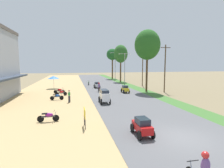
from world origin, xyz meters
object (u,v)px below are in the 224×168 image
Objects in this scene: vendor_umbrella at (54,77)px; motorbike_ahead_second at (99,87)px; utility_pole_near at (143,65)px; car_van_white at (104,95)px; parked_motorbike_second at (57,96)px; street_signboard at (85,114)px; car_hatchback_red at (142,126)px; median_tree_third at (112,55)px; median_tree_second at (121,54)px; utility_pole_far at (165,68)px; streetlamp_mid at (115,64)px; median_tree_nearest at (147,45)px; parked_motorbike_fourth at (59,90)px; motorbike_ahead_third at (89,83)px; parked_motorbike_nearest at (49,116)px; car_hatchback_yellow at (125,89)px; pedestrian_on_shoulder at (69,95)px; streetlamp_near at (125,66)px; parked_motorbike_third at (61,92)px; car_sedan_silver at (97,85)px.

motorbike_ahead_second is at bearing -37.11° from vendor_umbrella.
utility_pole_near is 20.23m from car_van_white.
utility_pole_near reaches higher than parked_motorbike_second.
street_signboard is 0.75× the size of car_hatchback_red.
parked_motorbike_second is 0.18× the size of median_tree_third.
median_tree_second is at bearing 105.43° from utility_pole_near.
streetlamp_mid is at bearing 96.67° from utility_pole_far.
vendor_umbrella reaches higher than street_signboard.
median_tree_nearest is at bearing -90.23° from median_tree_second.
motorbike_ahead_third is (5.83, 10.61, 0.02)m from parked_motorbike_fourth.
parked_motorbike_fourth is at bearing 90.53° from parked_motorbike_nearest.
car_hatchback_red is 0.83× the size of car_van_white.
median_tree_nearest is 5.39× the size of car_hatchback_yellow.
car_hatchback_red is 1.00× the size of car_hatchback_yellow.
streetlamp_mid reaches higher than pedestrian_on_shoulder.
streetlamp_near is at bearing 61.45° from parked_motorbike_nearest.
streetlamp_mid is 4.20× the size of car_hatchback_red.
street_signboard is 45.65m from median_tree_third.
parked_motorbike_nearest and parked_motorbike_fourth have the same top height.
pedestrian_on_shoulder is (1.65, -1.94, 0.41)m from parked_motorbike_second.
utility_pole_far is 11.97m from motorbike_ahead_second.
utility_pole_near is at bearing 32.96° from motorbike_ahead_second.
motorbike_ahead_second reaches higher than parked_motorbike_fourth.
vendor_umbrella is at bearing 97.48° from parked_motorbike_second.
median_tree_second is (15.04, 22.18, 7.05)m from parked_motorbike_second.
streetlamp_mid is 15.39m from utility_pole_near.
vendor_umbrella is 1.56× the size of pedestrian_on_shoulder.
motorbike_ahead_second reaches higher than car_hatchback_yellow.
parked_motorbike_fourth is 0.18× the size of median_tree_third.
utility_pole_far is at bearing 17.70° from pedestrian_on_shoulder.
motorbike_ahead_third is (-11.88, 3.50, -4.19)m from utility_pole_near.
vendor_umbrella is at bearing 146.82° from car_hatchback_yellow.
car_sedan_silver is at bearing 49.35° from parked_motorbike_third.
vendor_umbrella is at bearing -135.66° from streetlamp_mid.
motorbike_ahead_second is (6.62, 5.69, 0.30)m from parked_motorbike_second.
median_tree_nearest reaches higher than median_tree_third.
car_hatchback_red is at bearing -101.09° from streetlamp_mid.
utility_pole_far is (17.45, -0.14, 3.75)m from parked_motorbike_third.
car_hatchback_yellow is at bearing 55.50° from car_van_white.
median_tree_third reaches higher than vendor_umbrella.
motorbike_ahead_second is at bearing 40.71° from parked_motorbike_second.
vendor_umbrella is 20.24m from median_tree_second.
parked_motorbike_fourth is 0.18× the size of median_tree_second.
car_sedan_silver is at bearing -77.02° from motorbike_ahead_third.
motorbike_ahead_third is at bearing 94.71° from motorbike_ahead_second.
utility_pole_near is (2.71, -5.05, 0.34)m from streetlamp_near.
motorbike_ahead_second is at bearing 77.97° from street_signboard.
utility_pole_near is at bearing 91.13° from utility_pole_far.
utility_pole_far is 18.20m from motorbike_ahead_third.
utility_pole_near is at bearing 51.72° from parked_motorbike_nearest.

